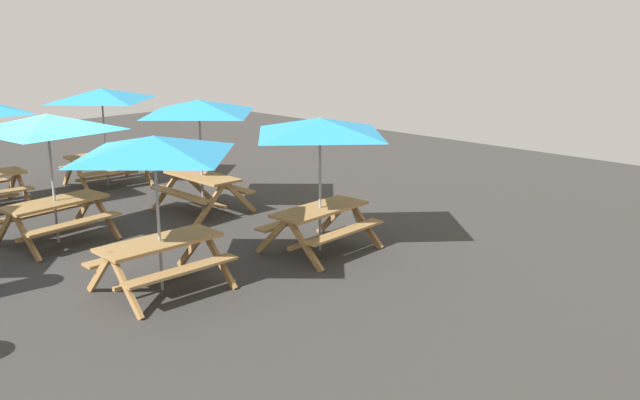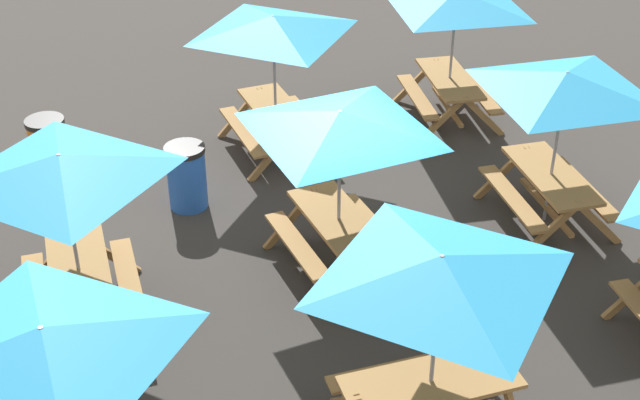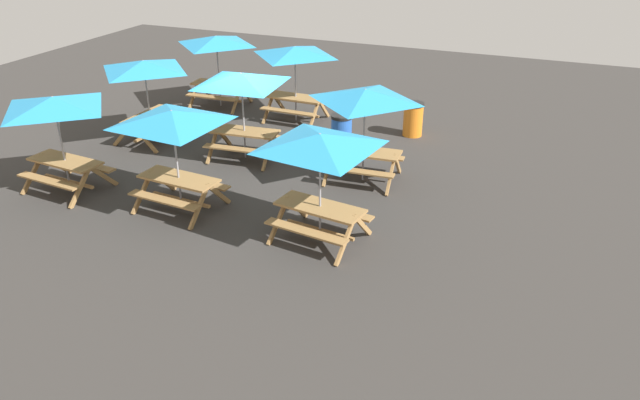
{
  "view_description": "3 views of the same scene",
  "coord_description": "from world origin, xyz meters",
  "px_view_note": "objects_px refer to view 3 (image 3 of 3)",
  "views": [
    {
      "loc": [
        -5.22,
        -11.71,
        3.93
      ],
      "look_at": [
        3.15,
        -3.58,
        0.9
      ],
      "focal_mm": 40.0,
      "sensor_mm": 36.0,
      "label": 1
    },
    {
      "loc": [
        9.18,
        -3.25,
        7.01
      ],
      "look_at": [
        -0.08,
        -0.06,
        0.9
      ],
      "focal_mm": 50.0,
      "sensor_mm": 36.0,
      "label": 2
    },
    {
      "loc": [
        -7.51,
        13.64,
        6.4
      ],
      "look_at": [
        -3.29,
        3.39,
        0.9
      ],
      "focal_mm": 35.0,
      "sensor_mm": 36.0,
      "label": 3
    }
  ],
  "objects_px": {
    "picnic_table_3": "(144,72)",
    "picnic_table_6": "(242,85)",
    "picnic_table_2": "(365,102)",
    "trash_bin_orange": "(413,119)",
    "picnic_table_0": "(320,149)",
    "picnic_table_1": "(217,46)",
    "picnic_table_4": "(173,125)",
    "trash_bin_blue": "(341,132)",
    "picnic_table_7": "(295,57)",
    "picnic_table_5": "(55,110)"
  },
  "relations": [
    {
      "from": "picnic_table_0",
      "to": "picnic_table_6",
      "type": "xyz_separation_m",
      "value": [
        3.51,
        -3.3,
        0.0
      ]
    },
    {
      "from": "picnic_table_5",
      "to": "trash_bin_blue",
      "type": "distance_m",
      "value": 7.22
    },
    {
      "from": "picnic_table_0",
      "to": "picnic_table_7",
      "type": "height_order",
      "value": "same"
    },
    {
      "from": "picnic_table_2",
      "to": "trash_bin_orange",
      "type": "height_order",
      "value": "picnic_table_2"
    },
    {
      "from": "picnic_table_4",
      "to": "trash_bin_orange",
      "type": "height_order",
      "value": "picnic_table_4"
    },
    {
      "from": "picnic_table_7",
      "to": "trash_bin_blue",
      "type": "relative_size",
      "value": 2.38
    },
    {
      "from": "picnic_table_0",
      "to": "trash_bin_orange",
      "type": "bearing_deg",
      "value": -83.34
    },
    {
      "from": "picnic_table_3",
      "to": "picnic_table_5",
      "type": "height_order",
      "value": "same"
    },
    {
      "from": "picnic_table_1",
      "to": "picnic_table_2",
      "type": "relative_size",
      "value": 1.0
    },
    {
      "from": "picnic_table_1",
      "to": "picnic_table_2",
      "type": "bearing_deg",
      "value": 145.94
    },
    {
      "from": "picnic_table_4",
      "to": "picnic_table_7",
      "type": "relative_size",
      "value": 1.21
    },
    {
      "from": "picnic_table_5",
      "to": "picnic_table_6",
      "type": "xyz_separation_m",
      "value": [
        -2.92,
        -3.37,
        0.0
      ]
    },
    {
      "from": "picnic_table_2",
      "to": "picnic_table_1",
      "type": "bearing_deg",
      "value": -34.84
    },
    {
      "from": "picnic_table_4",
      "to": "picnic_table_6",
      "type": "relative_size",
      "value": 1.0
    },
    {
      "from": "picnic_table_3",
      "to": "picnic_table_7",
      "type": "relative_size",
      "value": 1.0
    },
    {
      "from": "picnic_table_1",
      "to": "trash_bin_blue",
      "type": "bearing_deg",
      "value": 154.6
    },
    {
      "from": "picnic_table_3",
      "to": "picnic_table_6",
      "type": "relative_size",
      "value": 0.83
    },
    {
      "from": "picnic_table_7",
      "to": "trash_bin_blue",
      "type": "xyz_separation_m",
      "value": [
        -2.15,
        1.73,
        -1.49
      ]
    },
    {
      "from": "picnic_table_2",
      "to": "picnic_table_0",
      "type": "bearing_deg",
      "value": 89.35
    },
    {
      "from": "picnic_table_3",
      "to": "picnic_table_4",
      "type": "distance_m",
      "value": 4.62
    },
    {
      "from": "picnic_table_3",
      "to": "trash_bin_blue",
      "type": "distance_m",
      "value": 5.63
    },
    {
      "from": "picnic_table_0",
      "to": "picnic_table_5",
      "type": "bearing_deg",
      "value": 8.78
    },
    {
      "from": "picnic_table_1",
      "to": "picnic_table_7",
      "type": "bearing_deg",
      "value": 169.53
    },
    {
      "from": "picnic_table_0",
      "to": "picnic_table_4",
      "type": "bearing_deg",
      "value": 6.38
    },
    {
      "from": "trash_bin_orange",
      "to": "picnic_table_6",
      "type": "bearing_deg",
      "value": 42.41
    },
    {
      "from": "picnic_table_4",
      "to": "trash_bin_orange",
      "type": "relative_size",
      "value": 2.88
    },
    {
      "from": "picnic_table_0",
      "to": "picnic_table_6",
      "type": "bearing_deg",
      "value": -35.07
    },
    {
      "from": "picnic_table_2",
      "to": "picnic_table_6",
      "type": "bearing_deg",
      "value": -6.12
    },
    {
      "from": "trash_bin_orange",
      "to": "picnic_table_5",
      "type": "bearing_deg",
      "value": 45.59
    },
    {
      "from": "picnic_table_0",
      "to": "picnic_table_1",
      "type": "relative_size",
      "value": 1.2
    },
    {
      "from": "picnic_table_3",
      "to": "picnic_table_4",
      "type": "relative_size",
      "value": 0.83
    },
    {
      "from": "picnic_table_0",
      "to": "picnic_table_2",
      "type": "bearing_deg",
      "value": -79.04
    },
    {
      "from": "picnic_table_3",
      "to": "picnic_table_4",
      "type": "height_order",
      "value": "same"
    },
    {
      "from": "picnic_table_7",
      "to": "picnic_table_1",
      "type": "bearing_deg",
      "value": -6.15
    },
    {
      "from": "picnic_table_4",
      "to": "trash_bin_blue",
      "type": "height_order",
      "value": "picnic_table_4"
    },
    {
      "from": "picnic_table_1",
      "to": "picnic_table_5",
      "type": "xyz_separation_m",
      "value": [
        -0.01,
        7.05,
        0.0
      ]
    },
    {
      "from": "picnic_table_7",
      "to": "trash_bin_blue",
      "type": "distance_m",
      "value": 3.14
    },
    {
      "from": "picnic_table_0",
      "to": "trash_bin_orange",
      "type": "height_order",
      "value": "picnic_table_0"
    },
    {
      "from": "picnic_table_3",
      "to": "picnic_table_4",
      "type": "bearing_deg",
      "value": 45.15
    },
    {
      "from": "picnic_table_7",
      "to": "trash_bin_orange",
      "type": "distance_m",
      "value": 3.98
    },
    {
      "from": "picnic_table_3",
      "to": "picnic_table_0",
      "type": "bearing_deg",
      "value": 63.84
    },
    {
      "from": "picnic_table_6",
      "to": "picnic_table_0",
      "type": "bearing_deg",
      "value": 131.53
    },
    {
      "from": "picnic_table_4",
      "to": "picnic_table_3",
      "type": "bearing_deg",
      "value": -41.62
    },
    {
      "from": "trash_bin_orange",
      "to": "picnic_table_0",
      "type": "bearing_deg",
      "value": 88.54
    },
    {
      "from": "picnic_table_2",
      "to": "picnic_table_4",
      "type": "height_order",
      "value": "same"
    },
    {
      "from": "picnic_table_1",
      "to": "trash_bin_blue",
      "type": "xyz_separation_m",
      "value": [
        -5.08,
        2.12,
        -1.49
      ]
    },
    {
      "from": "picnic_table_0",
      "to": "trash_bin_blue",
      "type": "xyz_separation_m",
      "value": [
        1.36,
        -4.85,
        -1.49
      ]
    },
    {
      "from": "picnic_table_5",
      "to": "trash_bin_orange",
      "type": "height_order",
      "value": "picnic_table_5"
    },
    {
      "from": "picnic_table_4",
      "to": "picnic_table_2",
      "type": "bearing_deg",
      "value": -132.3
    },
    {
      "from": "picnic_table_1",
      "to": "picnic_table_3",
      "type": "distance_m",
      "value": 3.54
    }
  ]
}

